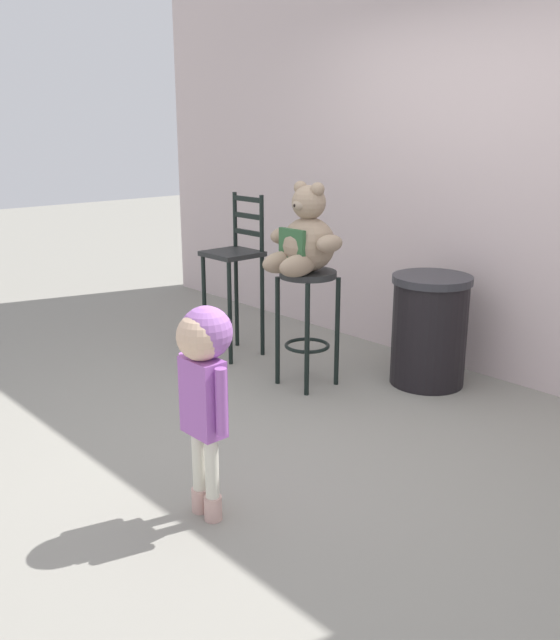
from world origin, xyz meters
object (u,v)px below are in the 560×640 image
(child_walking, at_px, (204,368))
(bar_chair_empty, at_px, (235,265))
(trash_bin, at_px, (429,330))
(teddy_bear, at_px, (305,240))
(bar_stool_with_teddy, at_px, (308,305))

(child_walking, bearing_deg, bar_chair_empty, 21.44)
(trash_bin, bearing_deg, child_walking, -81.24)
(child_walking, height_order, trash_bin, child_walking)
(trash_bin, xyz_separation_m, bar_chair_empty, (-1.35, -0.57, 0.32))
(teddy_bear, bearing_deg, bar_chair_empty, 174.57)
(teddy_bear, relative_size, trash_bin, 0.77)
(child_walking, relative_size, bar_chair_empty, 0.80)
(bar_chair_empty, bearing_deg, trash_bin, 22.86)
(bar_stool_with_teddy, distance_m, child_walking, 1.70)
(bar_stool_with_teddy, distance_m, trash_bin, 0.84)
(bar_stool_with_teddy, height_order, child_walking, child_walking)
(child_walking, distance_m, bar_chair_empty, 2.25)
(teddy_bear, height_order, bar_chair_empty, teddy_bear)
(teddy_bear, relative_size, bar_chair_empty, 0.47)
(bar_stool_with_teddy, xyz_separation_m, trash_bin, (0.53, 0.62, -0.18))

